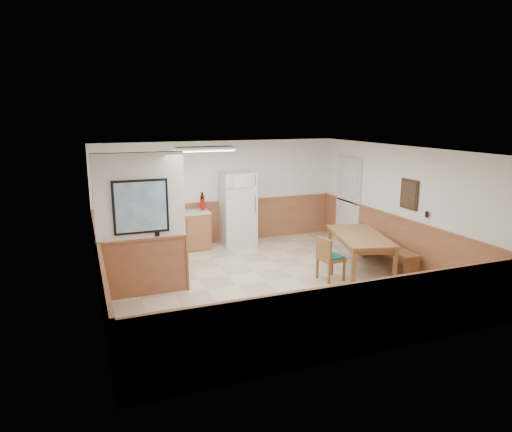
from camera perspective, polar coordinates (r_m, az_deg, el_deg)
name	(u,v)px	position (r m, az deg, el deg)	size (l,w,h in m)	color
ground	(266,281)	(8.79, 1.32, -8.18)	(6.00, 6.00, 0.00)	tan
ceiling	(267,150)	(8.24, 1.41, 8.30)	(6.00, 6.00, 0.02)	white
back_wall	(220,192)	(11.20, -4.55, 2.96)	(6.00, 0.02, 2.50)	white
right_wall	(400,206)	(9.95, 17.53, 1.19)	(0.02, 6.00, 2.50)	white
left_wall	(96,232)	(7.81, -19.42, -1.95)	(0.02, 6.00, 2.50)	white
wainscot_back	(221,222)	(11.33, -4.45, -0.79)	(6.00, 0.04, 1.00)	#9D603E
wainscot_right	(397,241)	(10.11, 17.16, -2.99)	(0.04, 6.00, 1.00)	#9D603E
wainscot_left	(100,276)	(8.02, -18.88, -7.14)	(0.04, 6.00, 1.00)	#9D603E
partition_wall	(141,227)	(8.06, -14.14, -1.32)	(1.50, 0.20, 2.50)	white
kitchen_counter	(175,231)	(10.78, -10.14, -1.87)	(2.20, 0.61, 1.00)	#A36639
exterior_door	(348,200)	(11.48, 11.43, 1.98)	(0.07, 1.02, 2.15)	silver
kitchen_window	(131,185)	(10.73, -15.36, 3.75)	(0.80, 0.04, 1.00)	silver
wall_painting	(409,194)	(9.65, 18.59, 2.59)	(0.04, 0.50, 0.60)	#302113
fluorescent_fixture	(205,149)	(9.22, -6.40, 8.35)	(1.20, 0.30, 0.09)	silver
refrigerator	(238,209)	(11.02, -2.29, 0.92)	(0.81, 0.73, 1.77)	silver
dining_table	(360,239)	(9.42, 12.90, -2.86)	(1.35, 1.99, 0.75)	#975D37
dining_bench	(387,250)	(9.93, 16.02, -4.10)	(0.41, 1.71, 0.45)	#975D37
dining_chair	(328,255)	(8.80, 8.93, -4.90)	(0.63, 0.48, 0.85)	#975D37
fire_extinguisher	(202,202)	(10.81, -6.71, 1.70)	(0.14, 0.14, 0.43)	#AB1009
soap_bottle	(135,210)	(10.57, -14.83, 0.70)	(0.07, 0.07, 0.23)	#198E3E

